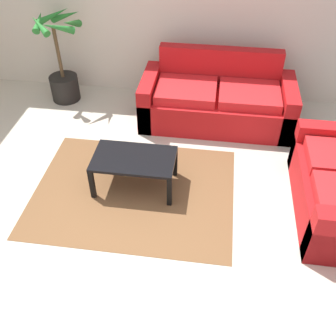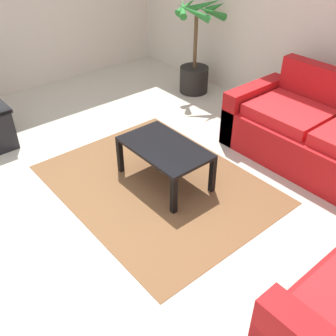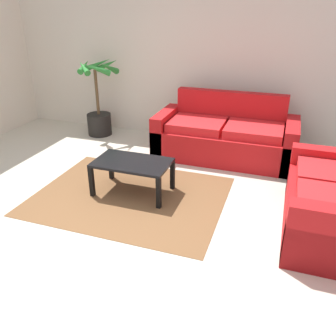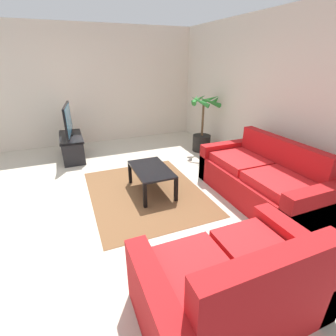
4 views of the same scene
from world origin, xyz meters
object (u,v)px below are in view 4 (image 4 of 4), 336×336
at_px(tv, 68,120).
at_px(coffee_table, 151,172).
at_px(potted_palm, 203,130).
at_px(tv_stand, 72,143).
at_px(couch_loveseat, 232,285).
at_px(couch_main, 260,180).

relative_size(tv, coffee_table, 1.21).
bearing_deg(potted_palm, tv_stand, -103.74).
height_order(couch_loveseat, coffee_table, couch_loveseat).
bearing_deg(couch_loveseat, tv_stand, -166.90).
relative_size(couch_loveseat, tv, 1.39).
distance_m(couch_loveseat, potted_palm, 4.03).
relative_size(tv_stand, tv, 1.02).
relative_size(couch_loveseat, coffee_table, 1.69).
relative_size(tv_stand, coffee_table, 1.24).
bearing_deg(couch_main, couch_loveseat, -47.34).
xyz_separation_m(couch_main, couch_loveseat, (1.39, -1.51, -0.00)).
bearing_deg(potted_palm, couch_loveseat, -26.37).
distance_m(couch_loveseat, tv_stand, 4.41).
distance_m(tv_stand, potted_palm, 2.88).
distance_m(tv, potted_palm, 2.89).
xyz_separation_m(couch_main, tv, (-2.90, -2.51, 0.52)).
xyz_separation_m(couch_loveseat, potted_palm, (-3.61, 1.79, 0.19)).
distance_m(coffee_table, potted_palm, 2.21).
height_order(couch_main, couch_loveseat, same).
distance_m(couch_main, potted_palm, 2.24).
height_order(couch_main, coffee_table, couch_main).
distance_m(couch_main, tv, 3.87).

